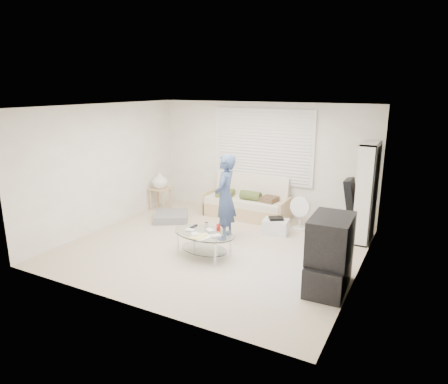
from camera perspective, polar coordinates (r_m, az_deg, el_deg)
The scene contains 13 objects.
ground at distance 7.31m, azimuth -1.52°, elevation -7.85°, with size 5.00×5.00×0.00m, color #C3AE97.
room_shell at distance 7.26m, azimuth 0.26°, elevation 5.42°, with size 5.02×4.52×2.51m.
window_blinds at distance 8.82m, azimuth 5.50°, elevation 6.51°, with size 2.32×0.08×1.62m.
futon_sofa at distance 8.86m, azimuth 3.30°, elevation -1.68°, with size 1.87×0.75×0.91m.
grey_floor_pillow at distance 8.77m, azimuth -7.57°, elevation -3.49°, with size 0.70×0.70×0.16m, color slate.
side_table at distance 9.40m, azimuth -9.14°, elevation 1.46°, with size 0.46×0.37×0.91m.
bookshelf at distance 7.81m, azimuth 19.69°, elevation -0.07°, with size 0.29×0.78×1.85m.
guitar_case at distance 7.83m, azimuth 17.75°, elevation -2.99°, with size 0.43×0.43×1.16m.
floor_fan at distance 8.20m, azimuth 10.84°, elevation -2.54°, with size 0.42×0.28×0.70m.
storage_bin at distance 7.95m, azimuth 7.41°, elevation -4.87°, with size 0.52×0.40×0.34m.
tv_unit at distance 5.91m, azimuth 14.83°, elevation -8.57°, with size 0.58×1.01×1.08m.
coffee_table at distance 6.82m, azimuth -2.87°, elevation -6.45°, with size 1.21×0.84×0.54m.
standing_person at distance 7.45m, azimuth 0.15°, elevation -0.77°, with size 0.59×0.39×1.63m, color navy.
Camera 1 is at (3.33, -5.86, 2.83)m, focal length 32.00 mm.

